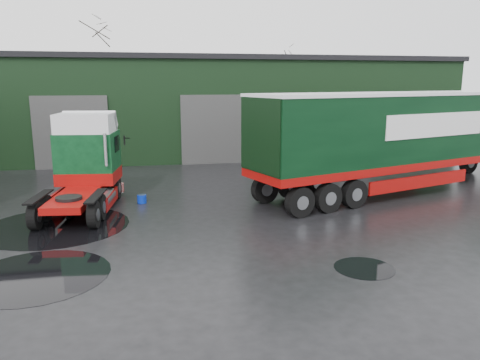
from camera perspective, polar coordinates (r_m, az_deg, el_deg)
name	(u,v)px	position (r m, az deg, el deg)	size (l,w,h in m)	color
ground	(221,244)	(14.01, -2.32, -7.82)	(100.00, 100.00, 0.00)	black
warehouse	(202,105)	(33.31, -4.63, 9.13)	(32.40, 12.40, 6.30)	black
hero_tractor	(78,164)	(17.92, -19.17, 1.80)	(2.44, 5.76, 3.58)	#093819
lorry_right	(388,143)	(20.82, 17.55, 4.29)	(2.86, 16.51, 4.34)	silver
wash_bucket	(142,199)	(18.98, -11.88, -2.26)	(0.36, 0.36, 0.34)	#0726AD
tree_back_a	(96,82)	(43.19, -17.19, 11.38)	(4.40, 4.40, 9.50)	black
tree_back_b	(274,93)	(44.70, 4.12, 10.58)	(4.40, 4.40, 7.50)	black
puddle_0	(37,276)	(12.88, -23.56, -10.62)	(3.58, 3.58, 0.01)	black
puddle_1	(349,193)	(20.87, 13.11, -1.50)	(2.09, 2.09, 0.01)	black
puddle_2	(56,226)	(16.84, -21.50, -5.24)	(4.76, 4.76, 0.01)	black
puddle_3	(364,268)	(12.69, 14.91, -10.34)	(1.56, 1.56, 0.01)	black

